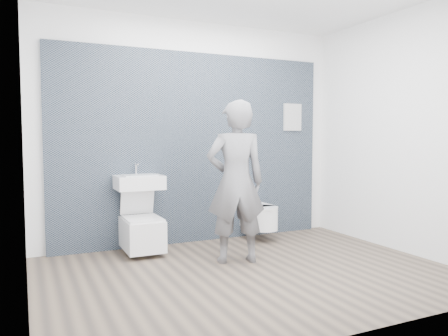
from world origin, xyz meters
name	(u,v)px	position (x,y,z in m)	size (l,w,h in m)	color
ground	(249,272)	(0.00, 0.00, 0.00)	(4.00, 4.00, 0.00)	brown
room_shell	(250,95)	(0.00, 0.00, 1.74)	(4.00, 4.00, 4.00)	white
tile_wall	(196,241)	(0.00, 1.47, 0.00)	(3.60, 0.06, 2.40)	black
washbasin	(139,182)	(-0.79, 1.24, 0.82)	(0.53, 0.40, 0.40)	white
toilet_square	(142,232)	(-0.79, 1.14, 0.26)	(0.42, 0.60, 0.80)	white
toilet_rounded	(261,217)	(0.79, 1.16, 0.30)	(0.33, 0.56, 0.31)	white
info_placard	(291,231)	(1.44, 1.43, 0.00)	(0.28, 0.03, 0.37)	white
visitor	(236,182)	(0.04, 0.40, 0.86)	(0.63, 0.41, 1.73)	slate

